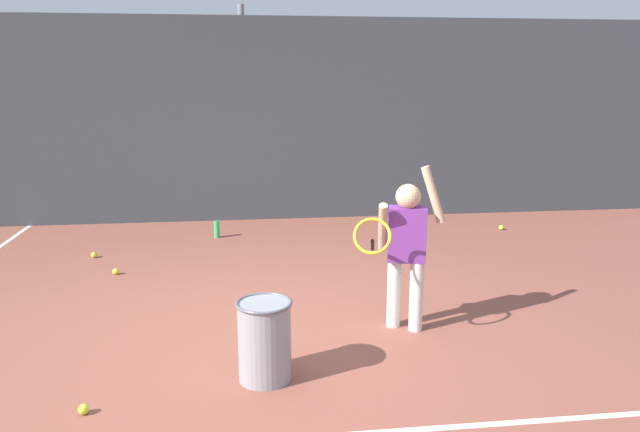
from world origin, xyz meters
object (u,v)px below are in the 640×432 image
Objects in this scene: tennis_ball_2 at (83,409)px; tennis_player at (405,244)px; water_bottle at (217,229)px; ball_hopper at (264,340)px; tennis_ball_0 at (501,228)px; tennis_ball_3 at (94,255)px; tennis_ball_4 at (115,272)px.

tennis_player is at bearing 24.13° from tennis_ball_2.
water_bottle is (-1.64, 3.10, -0.62)m from tennis_player.
ball_hopper is (-1.15, -0.71, -0.44)m from tennis_player.
tennis_ball_2 is at bearing -164.44° from ball_hopper.
tennis_ball_3 is at bearing -172.82° from tennis_ball_0.
water_bottle is 3.33× the size of tennis_ball_0.
ball_hopper is 8.52× the size of tennis_ball_4.
tennis_player is 20.46× the size of tennis_ball_4.
tennis_ball_0 is at bearing 15.21° from tennis_ball_4.
tennis_ball_3 is at bearing 101.98° from tennis_ball_2.
tennis_player is 2.59m from tennis_ball_2.
ball_hopper reaches higher than tennis_ball_4.
tennis_ball_3 is at bearing 120.89° from ball_hopper.
tennis_ball_2 is (-1.12, -0.31, -0.26)m from ball_hopper.
water_bottle reaches higher than tennis_ball_4.
tennis_ball_0 is at bearing 48.40° from ball_hopper.
tennis_ball_4 is at bearing 121.23° from ball_hopper.
ball_hopper is 8.52× the size of tennis_ball_3.
tennis_ball_3 is (-0.72, 3.40, 0.00)m from tennis_ball_2.
tennis_ball_3 is (-1.84, 3.08, -0.26)m from ball_hopper.
tennis_ball_2 and tennis_ball_4 have the same top height.
tennis_ball_0 is at bearing 42.35° from tennis_ball_2.
tennis_player is 20.46× the size of tennis_ball_0.
ball_hopper is at bearing -59.11° from tennis_ball_3.
water_bottle reaches higher than tennis_ball_0.
ball_hopper is at bearing -82.78° from water_bottle.
tennis_ball_4 is (-4.79, -1.30, 0.00)m from tennis_ball_0.
water_bottle is (-0.48, 3.81, -0.18)m from ball_hopper.
tennis_player is at bearing -33.28° from tennis_ball_4.
tennis_ball_4 is (0.37, -0.65, 0.00)m from tennis_ball_3.
tennis_ball_3 is (-3.00, 2.38, -0.69)m from tennis_player.
ball_hopper is 3.85m from water_bottle.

